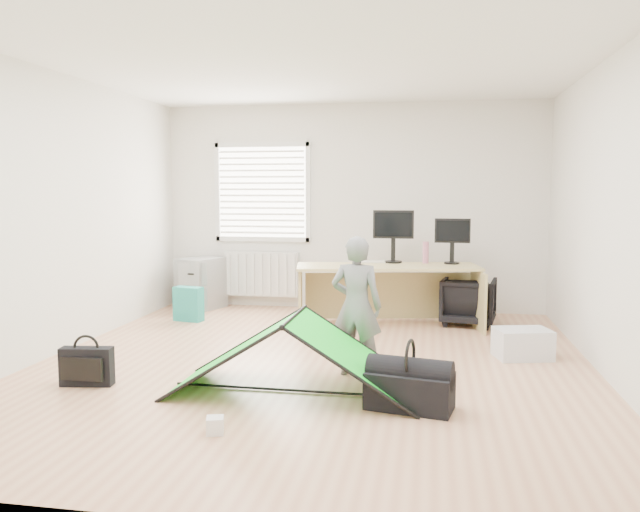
% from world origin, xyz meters
% --- Properties ---
extents(ground, '(5.50, 5.50, 0.00)m').
position_xyz_m(ground, '(0.00, 0.00, 0.00)').
color(ground, tan).
rests_on(ground, ground).
extents(back_wall, '(5.00, 0.02, 2.70)m').
position_xyz_m(back_wall, '(0.00, 2.75, 1.35)').
color(back_wall, silver).
rests_on(back_wall, ground).
extents(window, '(1.20, 0.06, 1.20)m').
position_xyz_m(window, '(-1.20, 2.71, 1.55)').
color(window, silver).
rests_on(window, back_wall).
extents(radiator, '(1.00, 0.12, 0.60)m').
position_xyz_m(radiator, '(-1.20, 2.67, 0.45)').
color(radiator, silver).
rests_on(radiator, back_wall).
extents(desk, '(2.17, 1.03, 0.71)m').
position_xyz_m(desk, '(0.55, 1.75, 0.36)').
color(desk, tan).
rests_on(desk, ground).
extents(filing_cabinet, '(0.61, 0.70, 0.68)m').
position_xyz_m(filing_cabinet, '(-1.97, 2.41, 0.34)').
color(filing_cabinet, gray).
rests_on(filing_cabinet, ground).
extents(monitor_left, '(0.48, 0.11, 0.46)m').
position_xyz_m(monitor_left, '(0.60, 2.03, 0.94)').
color(monitor_left, black).
rests_on(monitor_left, desk).
extents(monitor_right, '(0.41, 0.10, 0.39)m').
position_xyz_m(monitor_right, '(1.29, 2.04, 0.91)').
color(monitor_right, black).
rests_on(monitor_right, desk).
extents(keyboard, '(0.42, 0.24, 0.02)m').
position_xyz_m(keyboard, '(0.41, 2.01, 0.72)').
color(keyboard, beige).
rests_on(keyboard, desk).
extents(thermos, '(0.09, 0.09, 0.26)m').
position_xyz_m(thermos, '(0.98, 2.05, 0.84)').
color(thermos, '#B2647C').
rests_on(thermos, desk).
extents(office_chair, '(0.69, 0.71, 0.56)m').
position_xyz_m(office_chair, '(1.49, 1.99, 0.28)').
color(office_chair, black).
rests_on(office_chair, ground).
extents(person, '(0.46, 0.33, 1.19)m').
position_xyz_m(person, '(0.43, -0.25, 0.60)').
color(person, slate).
rests_on(person, ground).
extents(kite, '(1.96, 0.87, 0.60)m').
position_xyz_m(kite, '(0.01, -0.79, 0.30)').
color(kite, '#14DA27').
rests_on(kite, ground).
extents(storage_crate, '(0.56, 0.46, 0.28)m').
position_xyz_m(storage_crate, '(1.91, 0.56, 0.14)').
color(storage_crate, silver).
rests_on(storage_crate, ground).
extents(tote_bag, '(0.37, 0.22, 0.42)m').
position_xyz_m(tote_bag, '(-1.83, 1.61, 0.21)').
color(tote_bag, teal).
rests_on(tote_bag, ground).
extents(laptop_bag, '(0.43, 0.19, 0.31)m').
position_xyz_m(laptop_bag, '(-1.68, -0.91, 0.16)').
color(laptop_bag, black).
rests_on(laptop_bag, ground).
extents(white_box, '(0.14, 0.14, 0.11)m').
position_xyz_m(white_box, '(-0.32, -1.70, 0.06)').
color(white_box, silver).
rests_on(white_box, ground).
extents(duffel_bag, '(0.66, 0.43, 0.27)m').
position_xyz_m(duffel_bag, '(0.91, -1.01, 0.13)').
color(duffel_bag, black).
rests_on(duffel_bag, ground).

